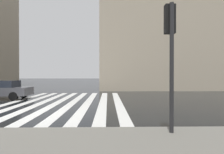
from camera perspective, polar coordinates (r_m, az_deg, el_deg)
The scene contains 5 objects.
ground_plane at distance 9.84m, azimuth -21.20°, elevation -10.04°, with size 220.00×220.00×0.00m, color black.
zebra_crossing at distance 13.51m, azimuth -13.35°, elevation -7.15°, with size 13.00×7.50×0.01m.
haussmann_block_corner at distance 34.17m, azimuth 22.88°, elevation 12.66°, with size 17.81×29.14×18.46m.
traffic_signal_post at distance 5.96m, azimuth 16.91°, elevation 10.48°, with size 0.44×0.30×3.72m.
car_dark_grey at distance 16.68m, azimuth -29.93°, elevation -3.16°, with size 1.85×4.10×1.41m.
Camera 1 is at (-9.09, -3.32, 1.78)m, focal length 30.88 mm.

